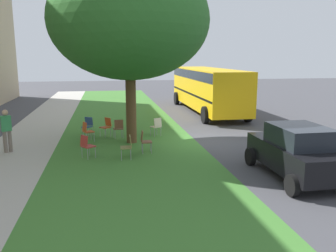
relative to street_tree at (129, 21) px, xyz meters
The scene contains 15 objects.
ground 5.97m from the street_tree, 94.37° to the right, with size 80.00×80.00×0.00m, color #424247.
grass_verge 5.13m from the street_tree, 145.25° to the left, with size 48.00×6.00×0.01m, color #3D752D.
sidewalk_strip 6.86m from the street_tree, 92.92° to the left, with size 48.00×2.80×0.01m, color #ADA89E.
street_tree is the anchor object (origin of this frame).
chair_0 4.96m from the street_tree, 168.27° to the right, with size 0.43×0.43×0.88m.
chair_1 4.93m from the street_tree, 37.45° to the left, with size 0.58×0.59×0.88m.
chair_2 5.28m from the street_tree, 48.55° to the left, with size 0.57×0.56×0.88m.
chair_3 4.88m from the street_tree, 50.91° to the right, with size 0.56×0.55×0.88m.
chair_4 5.27m from the street_tree, behind, with size 0.44×0.44×0.88m.
chair_5 5.40m from the street_tree, 140.07° to the left, with size 0.58×0.59×0.88m.
chair_6 4.72m from the street_tree, 30.90° to the left, with size 0.48×0.47×0.88m.
chair_7 5.01m from the street_tree, 76.02° to the left, with size 0.55×0.56×0.88m.
parked_car 8.34m from the street_tree, 139.38° to the right, with size 3.70×1.92×1.65m.
school_bus 10.15m from the street_tree, 36.20° to the right, with size 10.40×2.80×2.88m.
pedestrian_0 6.50m from the street_tree, 98.64° to the left, with size 0.33×0.41×1.69m.
Camera 1 is at (-14.79, 4.12, 3.71)m, focal length 37.68 mm.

